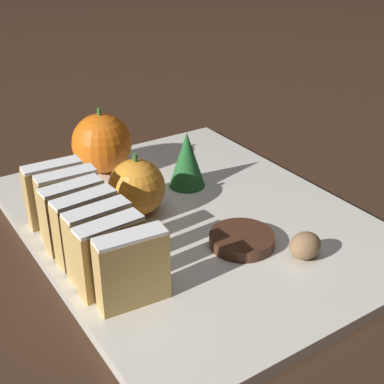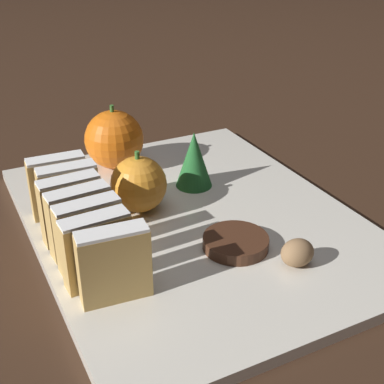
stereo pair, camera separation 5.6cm
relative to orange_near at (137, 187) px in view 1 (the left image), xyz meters
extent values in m
plane|color=#382316|center=(0.04, -0.04, -0.04)|extent=(6.00, 6.00, 0.00)
cube|color=silver|center=(0.04, -0.04, -0.04)|extent=(0.33, 0.42, 0.01)
cube|color=tan|center=(-0.07, -0.13, 0.00)|extent=(0.06, 0.03, 0.06)
cube|color=white|center=(-0.07, -0.13, 0.03)|extent=(0.06, 0.02, 0.00)
cube|color=tan|center=(-0.08, -0.10, 0.00)|extent=(0.06, 0.02, 0.06)
cube|color=white|center=(-0.08, -0.10, 0.03)|extent=(0.06, 0.02, 0.00)
cube|color=tan|center=(-0.08, -0.08, 0.00)|extent=(0.06, 0.02, 0.06)
cube|color=white|center=(-0.08, -0.08, 0.03)|extent=(0.06, 0.02, 0.00)
cube|color=tan|center=(-0.08, -0.05, 0.00)|extent=(0.06, 0.02, 0.06)
cube|color=white|center=(-0.08, -0.05, 0.03)|extent=(0.06, 0.02, 0.00)
cube|color=tan|center=(-0.08, -0.02, 0.00)|extent=(0.06, 0.02, 0.06)
cube|color=white|center=(-0.08, -0.02, 0.03)|extent=(0.06, 0.02, 0.00)
cube|color=tan|center=(-0.08, 0.00, 0.00)|extent=(0.06, 0.02, 0.06)
cube|color=white|center=(-0.08, 0.00, 0.03)|extent=(0.06, 0.02, 0.00)
cube|color=tan|center=(-0.08, 0.03, 0.00)|extent=(0.06, 0.02, 0.06)
cube|color=white|center=(-0.08, 0.03, 0.03)|extent=(0.06, 0.02, 0.00)
sphere|color=orange|center=(0.00, 0.00, 0.00)|extent=(0.06, 0.06, 0.06)
cylinder|color=#38702D|center=(0.00, 0.00, 0.03)|extent=(0.01, 0.01, 0.01)
sphere|color=orange|center=(0.01, 0.12, 0.01)|extent=(0.07, 0.07, 0.07)
cylinder|color=#38702D|center=(0.01, 0.12, 0.05)|extent=(0.01, 0.01, 0.01)
ellipsoid|color=#8E6B47|center=(0.09, -0.16, -0.02)|extent=(0.03, 0.03, 0.03)
cylinder|color=#472819|center=(0.06, -0.11, -0.02)|extent=(0.06, 0.06, 0.01)
cone|color=#23662D|center=(0.08, 0.02, 0.00)|extent=(0.04, 0.04, 0.07)
camera|label=1|loc=(-0.23, -0.46, 0.26)|focal=50.00mm
camera|label=2|loc=(-0.18, -0.49, 0.26)|focal=50.00mm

